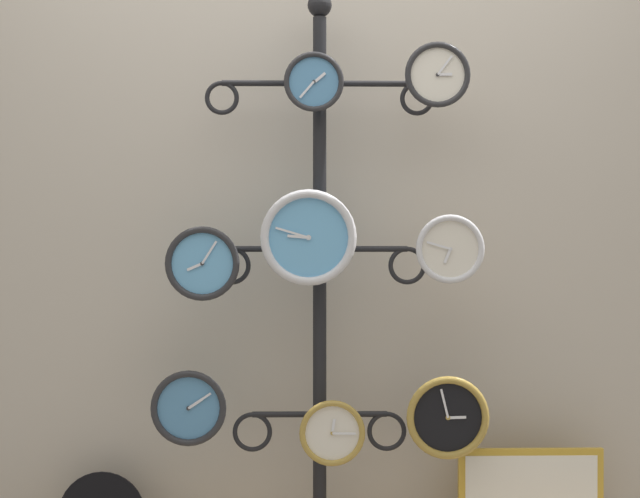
{
  "coord_description": "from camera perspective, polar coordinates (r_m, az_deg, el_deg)",
  "views": [
    {
      "loc": [
        -0.07,
        -2.58,
        1.1
      ],
      "look_at": [
        0.0,
        0.36,
        1.1
      ],
      "focal_mm": 50.0,
      "sensor_mm": 36.0,
      "label": 1
    }
  ],
  "objects": [
    {
      "name": "shop_wall",
      "position": [
        3.16,
        -0.09,
        5.54
      ],
      "size": [
        4.4,
        0.04,
        2.8
      ],
      "color": "#BCB2A3",
      "rests_on": "ground_plane"
    },
    {
      "name": "display_stand",
      "position": [
        3.01,
        -0.02,
        -6.36
      ],
      "size": [
        0.77,
        0.36,
        1.96
      ],
      "color": "black",
      "rests_on": "ground_plane"
    },
    {
      "name": "clock_top_center",
      "position": [
        2.97,
        -0.4,
        10.64
      ],
      "size": [
        0.2,
        0.04,
        0.2
      ],
      "color": "#4C84B2"
    },
    {
      "name": "clock_top_right",
      "position": [
        2.99,
        7.52,
        10.98
      ],
      "size": [
        0.22,
        0.04,
        0.22
      ],
      "color": "silver"
    },
    {
      "name": "clock_middle_left",
      "position": [
        2.92,
        -7.53,
        -0.93
      ],
      "size": [
        0.24,
        0.04,
        0.24
      ],
      "color": "#60A8DB"
    },
    {
      "name": "clock_middle_center",
      "position": [
        2.9,
        -0.74,
        0.74
      ],
      "size": [
        0.32,
        0.04,
        0.32
      ],
      "color": "#60A8DB"
    },
    {
      "name": "clock_middle_right",
      "position": [
        2.95,
        8.32,
        -0.0
      ],
      "size": [
        0.23,
        0.04,
        0.23
      ],
      "color": "silver"
    },
    {
      "name": "clock_bottom_left",
      "position": [
        2.98,
        -8.4,
        -10.03
      ],
      "size": [
        0.25,
        0.04,
        0.25
      ],
      "color": "#4C84B2"
    },
    {
      "name": "clock_bottom_center",
      "position": [
        2.94,
        0.79,
        -11.68
      ],
      "size": [
        0.21,
        0.04,
        0.21
      ],
      "color": "silver"
    },
    {
      "name": "clock_bottom_right",
      "position": [
        2.97,
        8.17,
        -10.62
      ],
      "size": [
        0.27,
        0.04,
        0.27
      ],
      "color": "black"
    }
  ]
}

